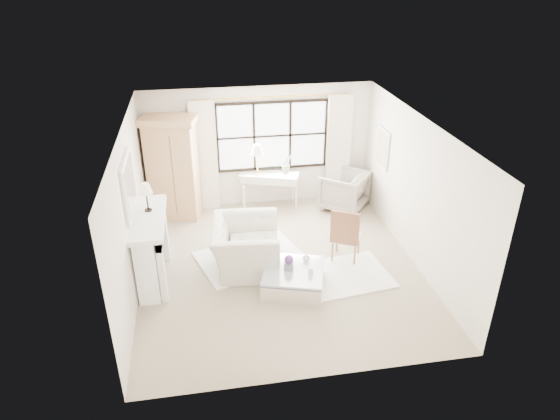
% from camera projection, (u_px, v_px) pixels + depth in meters
% --- Properties ---
extents(floor, '(5.50, 5.50, 0.00)m').
position_uv_depth(floor, '(280.00, 267.00, 9.22)').
color(floor, tan).
rests_on(floor, ground).
extents(ceiling, '(5.50, 5.50, 0.00)m').
position_uv_depth(ceiling, '(280.00, 126.00, 7.98)').
color(ceiling, white).
rests_on(ceiling, ground).
extents(wall_back, '(5.00, 0.00, 5.00)m').
position_uv_depth(wall_back, '(259.00, 147.00, 11.01)').
color(wall_back, silver).
rests_on(wall_back, ground).
extents(wall_front, '(5.00, 0.00, 5.00)m').
position_uv_depth(wall_front, '(317.00, 298.00, 6.20)').
color(wall_front, silver).
rests_on(wall_front, ground).
extents(wall_left, '(0.00, 5.50, 5.50)m').
position_uv_depth(wall_left, '(131.00, 213.00, 8.23)').
color(wall_left, beige).
rests_on(wall_left, ground).
extents(wall_right, '(0.00, 5.50, 5.50)m').
position_uv_depth(wall_right, '(416.00, 191.00, 8.98)').
color(wall_right, silver).
rests_on(wall_right, ground).
extents(window_pane, '(2.40, 0.02, 1.50)m').
position_uv_depth(window_pane, '(272.00, 136.00, 10.92)').
color(window_pane, silver).
rests_on(window_pane, wall_back).
extents(window_frame, '(2.50, 0.04, 1.50)m').
position_uv_depth(window_frame, '(272.00, 136.00, 10.92)').
color(window_frame, black).
rests_on(window_frame, wall_back).
extents(curtain_rod, '(3.30, 0.04, 0.04)m').
position_uv_depth(curtain_rod, '(272.00, 97.00, 10.47)').
color(curtain_rod, '#AF853C').
rests_on(curtain_rod, wall_back).
extents(curtain_left, '(0.55, 0.10, 2.47)m').
position_uv_depth(curtain_left, '(205.00, 157.00, 10.80)').
color(curtain_left, white).
rests_on(curtain_left, ground).
extents(curtain_right, '(0.55, 0.10, 2.47)m').
position_uv_depth(curtain_right, '(338.00, 149.00, 11.25)').
color(curtain_right, silver).
rests_on(curtain_right, ground).
extents(fireplace, '(0.58, 1.66, 1.26)m').
position_uv_depth(fireplace, '(150.00, 248.00, 8.59)').
color(fireplace, white).
rests_on(fireplace, ground).
extents(mirror_frame, '(0.05, 1.15, 0.95)m').
position_uv_depth(mirror_frame, '(128.00, 186.00, 8.01)').
color(mirror_frame, white).
rests_on(mirror_frame, wall_left).
extents(mirror_glass, '(0.02, 1.00, 0.80)m').
position_uv_depth(mirror_glass, '(130.00, 186.00, 8.01)').
color(mirror_glass, silver).
rests_on(mirror_glass, wall_left).
extents(art_frame, '(0.04, 0.62, 0.82)m').
position_uv_depth(art_frame, '(383.00, 148.00, 10.37)').
color(art_frame, silver).
rests_on(art_frame, wall_right).
extents(art_canvas, '(0.01, 0.52, 0.72)m').
position_uv_depth(art_canvas, '(382.00, 148.00, 10.37)').
color(art_canvas, '#BFAF94').
rests_on(art_canvas, wall_right).
extents(mantel_lamp, '(0.22, 0.22, 0.51)m').
position_uv_depth(mantel_lamp, '(146.00, 190.00, 8.31)').
color(mantel_lamp, black).
rests_on(mantel_lamp, fireplace).
extents(armoire, '(1.26, 0.95, 2.24)m').
position_uv_depth(armoire, '(173.00, 167.00, 10.53)').
color(armoire, tan).
rests_on(armoire, floor).
extents(console_table, '(1.38, 0.85, 0.80)m').
position_uv_depth(console_table, '(269.00, 190.00, 11.26)').
color(console_table, white).
rests_on(console_table, floor).
extents(console_lamp, '(0.28, 0.28, 0.69)m').
position_uv_depth(console_lamp, '(257.00, 150.00, 10.80)').
color(console_lamp, gold).
rests_on(console_lamp, console_table).
extents(orchid_plant, '(0.29, 0.26, 0.43)m').
position_uv_depth(orchid_plant, '(287.00, 164.00, 11.04)').
color(orchid_plant, '#627C52').
rests_on(orchid_plant, console_table).
extents(side_table, '(0.40, 0.40, 0.51)m').
position_uv_depth(side_table, '(263.00, 227.00, 9.87)').
color(side_table, white).
rests_on(side_table, floor).
extents(rug_left, '(2.22, 1.86, 0.03)m').
position_uv_depth(rug_left, '(251.00, 258.00, 9.46)').
color(rug_left, white).
rests_on(rug_left, floor).
extents(rug_right, '(1.76, 1.41, 0.03)m').
position_uv_depth(rug_right, '(343.00, 275.00, 8.95)').
color(rug_right, white).
rests_on(rug_right, floor).
extents(club_armchair, '(1.34, 1.49, 0.88)m').
position_uv_depth(club_armchair, '(246.00, 246.00, 9.02)').
color(club_armchair, beige).
rests_on(club_armchair, floor).
extents(wingback_chair, '(1.31, 1.30, 0.86)m').
position_uv_depth(wingback_chair, '(344.00, 190.00, 11.18)').
color(wingback_chair, gray).
rests_on(wingback_chair, floor).
extents(french_chair, '(0.65, 0.65, 1.08)m').
position_uv_depth(french_chair, '(346.00, 245.00, 9.32)').
color(french_chair, brown).
rests_on(french_chair, floor).
extents(coffee_table, '(1.24, 1.24, 0.38)m').
position_uv_depth(coffee_table, '(294.00, 279.00, 8.56)').
color(coffee_table, white).
rests_on(coffee_table, floor).
extents(planter_box, '(0.19, 0.19, 0.11)m').
position_uv_depth(planter_box, '(289.00, 266.00, 8.47)').
color(planter_box, slate).
rests_on(planter_box, coffee_table).
extents(planter_flowers, '(0.15, 0.15, 0.15)m').
position_uv_depth(planter_flowers, '(289.00, 259.00, 8.40)').
color(planter_flowers, '#562E73').
rests_on(planter_flowers, planter_box).
extents(pillar_candle, '(0.08, 0.08, 0.12)m').
position_uv_depth(pillar_candle, '(311.00, 271.00, 8.33)').
color(pillar_candle, beige).
rests_on(pillar_candle, coffee_table).
extents(coffee_vase, '(0.13, 0.13, 0.14)m').
position_uv_depth(coffee_vase, '(306.00, 257.00, 8.68)').
color(coffee_vase, silver).
rests_on(coffee_vase, coffee_table).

